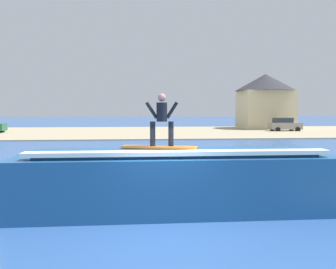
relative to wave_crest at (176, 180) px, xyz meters
The scene contains 7 objects.
ground_plane 1.68m from the wave_crest, 106.82° to the right, with size 260.00×260.00×0.00m, color #305798.
wave_crest is the anchor object (origin of this frame).
surfboard 1.17m from the wave_crest, 166.31° to the right, with size 2.32×1.07×0.06m.
surfer 2.00m from the wave_crest, 165.17° to the right, with size 0.99×0.32×1.58m.
shoreline_bank 36.70m from the wave_crest, 90.64° to the left, with size 120.00×23.92×0.10m.
car_far_shore 40.92m from the wave_crest, 62.88° to the left, with size 4.19×2.18×1.86m.
house_gabled_white 46.38m from the wave_crest, 66.91° to the left, with size 8.99×8.99×8.23m.
Camera 1 is at (-0.80, -9.71, 3.11)m, focal length 39.14 mm.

